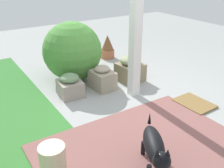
{
  "coord_description": "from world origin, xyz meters",
  "views": [
    {
      "loc": [
        -2.93,
        2.17,
        2.02
      ],
      "look_at": [
        0.1,
        0.21,
        0.35
      ],
      "focal_mm": 42.37,
      "sensor_mm": 36.0,
      "label": 1
    }
  ],
  "objects_px": {
    "porch_pillar": "(136,19)",
    "terracotta_pot_spiky": "(108,47)",
    "doormat": "(194,103)",
    "stone_planter_near": "(102,78)",
    "dog": "(155,147)",
    "ceramic_urn": "(53,162)",
    "round_shrub": "(72,51)",
    "stone_planter_mid": "(70,86)",
    "stone_planter_nearest": "(130,69)"
  },
  "relations": [
    {
      "from": "stone_planter_mid",
      "to": "doormat",
      "type": "xyz_separation_m",
      "value": [
        -1.31,
        -1.49,
        -0.16
      ]
    },
    {
      "from": "porch_pillar",
      "to": "dog",
      "type": "distance_m",
      "value": 2.02
    },
    {
      "from": "stone_planter_mid",
      "to": "dog",
      "type": "xyz_separation_m",
      "value": [
        -2.06,
        -0.0,
        0.12
      ]
    },
    {
      "from": "ceramic_urn",
      "to": "stone_planter_near",
      "type": "bearing_deg",
      "value": -44.34
    },
    {
      "from": "terracotta_pot_spiky",
      "to": "stone_planter_mid",
      "type": "bearing_deg",
      "value": 129.97
    },
    {
      "from": "stone_planter_nearest",
      "to": "stone_planter_near",
      "type": "relative_size",
      "value": 1.07
    },
    {
      "from": "stone_planter_nearest",
      "to": "ceramic_urn",
      "type": "xyz_separation_m",
      "value": [
        -1.55,
        2.11,
        -0.04
      ]
    },
    {
      "from": "stone_planter_mid",
      "to": "dog",
      "type": "distance_m",
      "value": 2.06
    },
    {
      "from": "dog",
      "to": "ceramic_urn",
      "type": "bearing_deg",
      "value": 62.49
    },
    {
      "from": "porch_pillar",
      "to": "stone_planter_nearest",
      "type": "height_order",
      "value": "porch_pillar"
    },
    {
      "from": "dog",
      "to": "doormat",
      "type": "bearing_deg",
      "value": -63.47
    },
    {
      "from": "round_shrub",
      "to": "terracotta_pot_spiky",
      "type": "distance_m",
      "value": 1.36
    },
    {
      "from": "stone_planter_mid",
      "to": "doormat",
      "type": "height_order",
      "value": "stone_planter_mid"
    },
    {
      "from": "dog",
      "to": "stone_planter_nearest",
      "type": "bearing_deg",
      "value": -30.44
    },
    {
      "from": "dog",
      "to": "doormat",
      "type": "distance_m",
      "value": 1.69
    },
    {
      "from": "porch_pillar",
      "to": "dog",
      "type": "relative_size",
      "value": 3.51
    },
    {
      "from": "stone_planter_near",
      "to": "ceramic_urn",
      "type": "xyz_separation_m",
      "value": [
        -1.53,
        1.5,
        0.0
      ]
    },
    {
      "from": "stone_planter_nearest",
      "to": "dog",
      "type": "bearing_deg",
      "value": 149.56
    },
    {
      "from": "porch_pillar",
      "to": "stone_planter_near",
      "type": "xyz_separation_m",
      "value": [
        0.47,
        0.32,
        -1.06
      ]
    },
    {
      "from": "porch_pillar",
      "to": "ceramic_urn",
      "type": "height_order",
      "value": "porch_pillar"
    },
    {
      "from": "stone_planter_mid",
      "to": "round_shrub",
      "type": "height_order",
      "value": "round_shrub"
    },
    {
      "from": "terracotta_pot_spiky",
      "to": "doormat",
      "type": "bearing_deg",
      "value": 179.41
    },
    {
      "from": "stone_planter_mid",
      "to": "round_shrub",
      "type": "bearing_deg",
      "value": -29.81
    },
    {
      "from": "dog",
      "to": "stone_planter_mid",
      "type": "bearing_deg",
      "value": 0.12
    },
    {
      "from": "porch_pillar",
      "to": "terracotta_pot_spiky",
      "type": "relative_size",
      "value": 4.69
    },
    {
      "from": "ceramic_urn",
      "to": "round_shrub",
      "type": "bearing_deg",
      "value": -29.93
    },
    {
      "from": "stone_planter_nearest",
      "to": "stone_planter_near",
      "type": "height_order",
      "value": "stone_planter_nearest"
    },
    {
      "from": "stone_planter_mid",
      "to": "dog",
      "type": "height_order",
      "value": "dog"
    },
    {
      "from": "stone_planter_near",
      "to": "terracotta_pot_spiky",
      "type": "height_order",
      "value": "terracotta_pot_spiky"
    },
    {
      "from": "stone_planter_nearest",
      "to": "dog",
      "type": "height_order",
      "value": "dog"
    },
    {
      "from": "round_shrub",
      "to": "stone_planter_mid",
      "type": "bearing_deg",
      "value": 150.19
    },
    {
      "from": "stone_planter_nearest",
      "to": "round_shrub",
      "type": "bearing_deg",
      "value": 51.94
    },
    {
      "from": "doormat",
      "to": "stone_planter_near",
      "type": "bearing_deg",
      "value": 35.67
    },
    {
      "from": "terracotta_pot_spiky",
      "to": "doormat",
      "type": "distance_m",
      "value": 2.6
    },
    {
      "from": "round_shrub",
      "to": "porch_pillar",
      "type": "bearing_deg",
      "value": -154.25
    },
    {
      "from": "round_shrub",
      "to": "doormat",
      "type": "height_order",
      "value": "round_shrub"
    },
    {
      "from": "round_shrub",
      "to": "stone_planter_near",
      "type": "bearing_deg",
      "value": -161.5
    },
    {
      "from": "porch_pillar",
      "to": "round_shrub",
      "type": "bearing_deg",
      "value": 25.75
    },
    {
      "from": "terracotta_pot_spiky",
      "to": "dog",
      "type": "xyz_separation_m",
      "value": [
        -3.33,
        1.51,
        0.05
      ]
    },
    {
      "from": "round_shrub",
      "to": "terracotta_pot_spiky",
      "type": "height_order",
      "value": "round_shrub"
    },
    {
      "from": "porch_pillar",
      "to": "stone_planter_near",
      "type": "relative_size",
      "value": 5.45
    },
    {
      "from": "porch_pillar",
      "to": "stone_planter_nearest",
      "type": "distance_m",
      "value": 1.16
    },
    {
      "from": "doormat",
      "to": "stone_planter_nearest",
      "type": "bearing_deg",
      "value": 13.0
    },
    {
      "from": "dog",
      "to": "ceramic_urn",
      "type": "height_order",
      "value": "dog"
    },
    {
      "from": "stone_planter_mid",
      "to": "terracotta_pot_spiky",
      "type": "height_order",
      "value": "terracotta_pot_spiky"
    },
    {
      "from": "stone_planter_nearest",
      "to": "doormat",
      "type": "height_order",
      "value": "stone_planter_nearest"
    },
    {
      "from": "round_shrub",
      "to": "terracotta_pot_spiky",
      "type": "relative_size",
      "value": 2.02
    },
    {
      "from": "ceramic_urn",
      "to": "terracotta_pot_spiky",
      "type": "bearing_deg",
      "value": -40.42
    },
    {
      "from": "stone_planter_near",
      "to": "terracotta_pot_spiky",
      "type": "relative_size",
      "value": 0.86
    },
    {
      "from": "stone_planter_mid",
      "to": "round_shrub",
      "type": "xyz_separation_m",
      "value": [
        0.63,
        -0.36,
        0.36
      ]
    }
  ]
}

